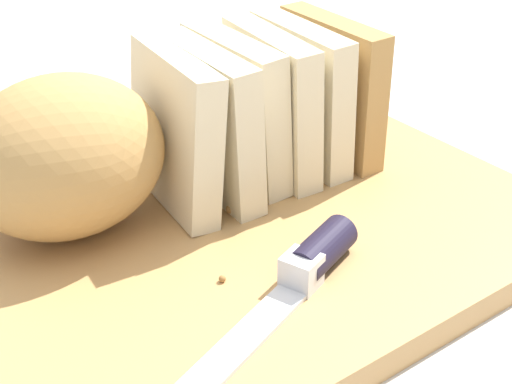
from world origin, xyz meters
TOP-DOWN VIEW (x-y plane):
  - ground_plane at (0.00, 0.00)m, footprint 3.00×3.00m
  - cutting_board at (0.00, 0.00)m, footprint 0.42×0.29m
  - bread_loaf at (-0.02, 0.07)m, footprint 0.30×0.13m
  - bread_knife at (-0.03, -0.07)m, footprint 0.27×0.11m
  - crumb_near_knife at (-0.05, -0.03)m, footprint 0.00×0.00m
  - crumb_near_loaf at (0.00, 0.03)m, footprint 0.01×0.01m
  - crumb_stray_left at (-0.02, 0.03)m, footprint 0.01×0.01m

SIDE VIEW (x-z plane):
  - ground_plane at x=0.00m, z-range 0.00..0.00m
  - cutting_board at x=0.00m, z-range 0.00..0.02m
  - crumb_near_knife at x=-0.05m, z-range 0.02..0.02m
  - crumb_near_loaf at x=0.00m, z-range 0.02..0.03m
  - crumb_stray_left at x=-0.02m, z-range 0.02..0.03m
  - bread_knife at x=-0.03m, z-range 0.02..0.04m
  - bread_loaf at x=-0.02m, z-range 0.02..0.13m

